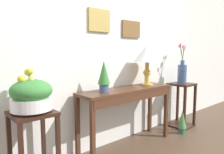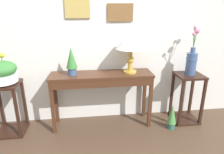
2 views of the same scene
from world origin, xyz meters
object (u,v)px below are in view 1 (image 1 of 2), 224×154
at_px(pedestal_stand_left, 34,150).
at_px(planter_bowl_wide_left, 31,95).
at_px(pedestal_stand_right, 181,105).
at_px(potted_plant_on_console, 104,75).
at_px(potted_plant_floor, 182,121).
at_px(console_table, 128,97).
at_px(flower_vase_tall_right, 182,71).
at_px(table_lamp, 147,55).

height_order(pedestal_stand_left, planter_bowl_wide_left, planter_bowl_wide_left).
height_order(pedestal_stand_left, pedestal_stand_right, pedestal_stand_right).
bearing_deg(potted_plant_on_console, potted_plant_floor, -10.11).
height_order(console_table, pedestal_stand_left, console_table).
relative_size(pedestal_stand_left, pedestal_stand_right, 0.98).
bearing_deg(planter_bowl_wide_left, flower_vase_tall_right, 0.25).
bearing_deg(table_lamp, potted_plant_floor, -23.51).
bearing_deg(console_table, pedestal_stand_left, -178.76).
bearing_deg(potted_plant_floor, table_lamp, 156.49).
distance_m(pedestal_stand_left, planter_bowl_wide_left, 0.51).
distance_m(potted_plant_on_console, pedestal_stand_left, 1.05).
bearing_deg(pedestal_stand_left, pedestal_stand_right, 0.24).
distance_m(pedestal_stand_left, flower_vase_tall_right, 2.54).
distance_m(potted_plant_on_console, flower_vase_tall_right, 1.62).
relative_size(table_lamp, potted_plant_on_console, 1.55).
bearing_deg(pedestal_stand_left, potted_plant_floor, -5.04).
height_order(table_lamp, potted_plant_floor, table_lamp).
xyz_separation_m(console_table, potted_plant_on_console, (-0.38, 0.02, 0.31)).
xyz_separation_m(table_lamp, planter_bowl_wide_left, (-1.63, -0.05, -0.34)).
bearing_deg(potted_plant_on_console, flower_vase_tall_right, -1.16).
bearing_deg(console_table, flower_vase_tall_right, -0.70).
bearing_deg(pedestal_stand_right, potted_plant_on_console, 178.80).
bearing_deg(planter_bowl_wide_left, potted_plant_on_console, 2.94).
relative_size(table_lamp, potted_plant_floor, 1.54).
bearing_deg(pedestal_stand_right, potted_plant_floor, -145.16).
distance_m(flower_vase_tall_right, potted_plant_floor, 0.81).
distance_m(pedestal_stand_right, potted_plant_floor, 0.39).
xyz_separation_m(pedestal_stand_left, potted_plant_floor, (2.18, -0.19, -0.16)).
bearing_deg(flower_vase_tall_right, console_table, 179.30).
relative_size(flower_vase_tall_right, potted_plant_floor, 1.81).
relative_size(console_table, potted_plant_on_console, 3.78).
distance_m(potted_plant_on_console, planter_bowl_wide_left, 0.86).
relative_size(planter_bowl_wide_left, flower_vase_tall_right, 0.58).
relative_size(console_table, table_lamp, 2.43).
height_order(console_table, planter_bowl_wide_left, planter_bowl_wide_left).
bearing_deg(potted_plant_on_console, console_table, -2.65).
height_order(table_lamp, potted_plant_on_console, table_lamp).
bearing_deg(console_table, planter_bowl_wide_left, -178.80).
xyz_separation_m(potted_plant_on_console, potted_plant_floor, (1.33, -0.24, -0.77)).
relative_size(console_table, planter_bowl_wide_left, 3.60).
bearing_deg(potted_plant_floor, planter_bowl_wide_left, 174.94).
distance_m(console_table, planter_bowl_wide_left, 1.25).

